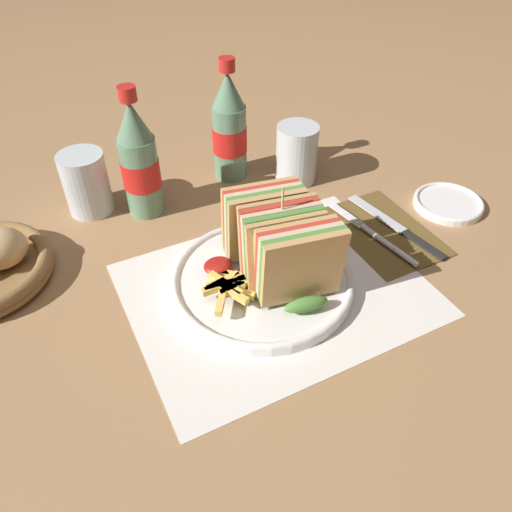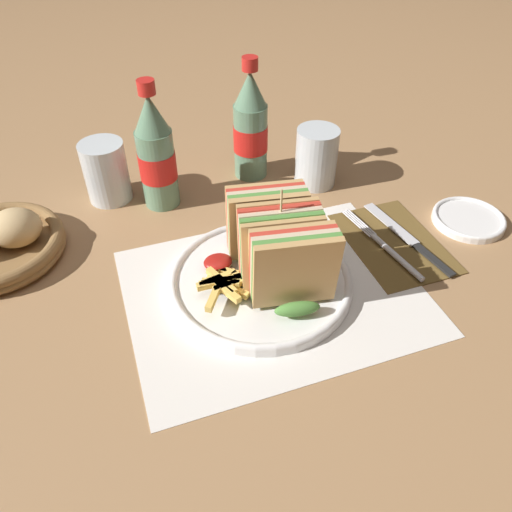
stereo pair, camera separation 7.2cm
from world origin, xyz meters
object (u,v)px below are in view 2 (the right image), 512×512
knife (408,238)px  glass_far (106,172)px  coke_bottle_far (250,128)px  fork (388,249)px  coke_bottle_near (156,155)px  club_sandwich (279,245)px  side_saucer (469,219)px  glass_near (316,160)px  plate_main (261,280)px

knife → glass_far: bearing=138.4°
coke_bottle_far → glass_far: (-0.26, 0.01, -0.04)m
fork → coke_bottle_near: coke_bottle_near is taller
club_sandwich → side_saucer: club_sandwich is taller
glass_near → glass_far: same height
coke_bottle_far → side_saucer: (0.30, -0.27, -0.09)m
knife → coke_bottle_near: size_ratio=0.92×
fork → side_saucer: same height
side_saucer → knife: bearing=-175.4°
knife → coke_bottle_near: bearing=137.3°
coke_bottle_far → side_saucer: coke_bottle_far is taller
fork → glass_far: (-0.39, 0.30, 0.05)m
fork → coke_bottle_far: (-0.13, 0.29, 0.09)m
coke_bottle_far → glass_far: size_ratio=2.07×
fork → glass_far: 0.50m
plate_main → glass_near: bearing=50.2°
knife → coke_bottle_far: bearing=113.4°
fork → glass_far: bearing=133.9°
glass_far → side_saucer: (0.56, -0.28, -0.05)m
fork → knife: fork is taller
knife → glass_near: size_ratio=1.91×
fork → knife: bearing=10.8°
knife → side_saucer: (0.12, 0.01, 0.00)m
fork → club_sandwich: bearing=173.4°
club_sandwich → coke_bottle_far: 0.31m
coke_bottle_near → glass_near: 0.29m
plate_main → club_sandwich: 0.07m
club_sandwich → fork: 0.20m
knife → plate_main: bearing=175.2°
plate_main → glass_far: bearing=120.5°
coke_bottle_near → side_saucer: size_ratio=1.86×
glass_near → coke_bottle_far: bearing=146.0°
knife → glass_near: glass_near is taller
fork → side_saucer: 0.17m
coke_bottle_near → coke_bottle_far: same height
side_saucer → coke_bottle_near: bearing=154.2°
coke_bottle_far → side_saucer: 0.41m
glass_near → coke_bottle_near: bearing=173.9°
plate_main → glass_near: glass_near is taller
fork → glass_near: (-0.02, 0.23, 0.04)m
plate_main → coke_bottle_near: coke_bottle_near is taller
knife → glass_far: 0.52m
club_sandwich → knife: 0.24m
club_sandwich → coke_bottle_near: size_ratio=0.86×
knife → glass_far: size_ratio=1.91×
coke_bottle_far → plate_main: bearing=-106.2°
plate_main → glass_far: glass_far is taller
club_sandwich → glass_near: bearing=54.9°
glass_far → coke_bottle_near: bearing=-28.3°
club_sandwich → plate_main: bearing=167.9°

